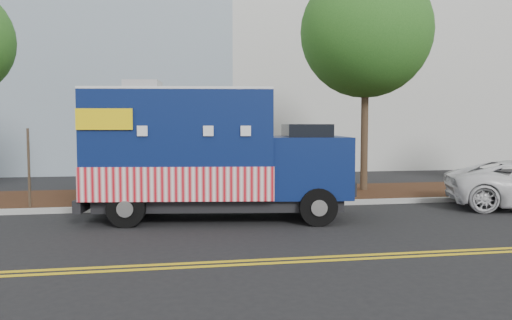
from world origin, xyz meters
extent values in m
plane|color=black|center=(0.00, 0.00, 0.00)|extent=(120.00, 120.00, 0.00)
cube|color=#9E9E99|center=(0.00, 1.40, 0.07)|extent=(120.00, 0.18, 0.15)
cube|color=black|center=(0.00, 3.50, 0.07)|extent=(120.00, 4.00, 0.15)
cube|color=gold|center=(0.00, -4.45, 0.01)|extent=(120.00, 0.10, 0.01)
cube|color=gold|center=(0.00, -4.70, 0.01)|extent=(120.00, 0.10, 0.01)
cylinder|color=#38281C|center=(5.71, 3.69, 2.31)|extent=(0.26, 0.26, 4.63)
sphere|color=#215718|center=(5.71, 3.69, 5.79)|extent=(4.65, 4.65, 4.65)
cube|color=#473828|center=(-5.15, 1.64, 1.20)|extent=(0.06, 0.06, 2.40)
cube|color=black|center=(0.11, -0.11, 0.47)|extent=(6.50, 2.96, 0.31)
cube|color=#0B1A4E|center=(-0.89, 0.03, 2.01)|extent=(5.01, 3.19, 2.69)
cube|color=red|center=(-0.89, 0.03, 1.06)|extent=(5.06, 3.27, 0.84)
cube|color=white|center=(-0.89, 0.03, 3.38)|extent=(5.01, 3.19, 0.07)
cube|color=#B7B7BA|center=(-1.89, 0.16, 3.53)|extent=(1.01, 1.01, 0.25)
cube|color=#0B1A4E|center=(2.43, -0.43, 1.40)|extent=(2.32, 2.66, 1.57)
cube|color=black|center=(2.38, -0.43, 2.15)|extent=(1.41, 2.31, 0.73)
cube|color=black|center=(3.45, -0.57, 0.87)|extent=(0.39, 2.23, 0.34)
cube|color=black|center=(-3.28, 0.35, 0.50)|extent=(0.54, 2.52, 0.31)
cube|color=#B7B7BA|center=(-3.24, 0.35, 2.07)|extent=(0.32, 2.00, 2.13)
cube|color=#B7B7BA|center=(-0.38, 1.30, 2.07)|extent=(2.00, 0.32, 1.23)
cube|color=yellow|center=(-2.74, -1.06, 2.63)|extent=(1.33, 0.21, 0.50)
cube|color=yellow|center=(-2.37, 1.57, 2.63)|extent=(1.33, 0.21, 0.50)
cylinder|color=black|center=(2.39, -1.58, 0.47)|extent=(0.97, 0.44, 0.94)
cylinder|color=black|center=(2.70, 0.68, 0.47)|extent=(0.97, 0.44, 0.94)
cylinder|color=black|center=(-2.27, -0.94, 0.47)|extent=(0.97, 0.44, 0.94)
cylinder|color=black|center=(-1.96, 1.32, 0.47)|extent=(0.97, 0.44, 0.94)
camera|label=1|loc=(-1.23, -13.34, 2.49)|focal=35.00mm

